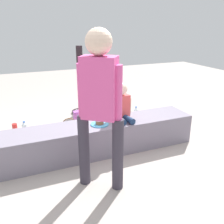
{
  "coord_description": "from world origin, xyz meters",
  "views": [
    {
      "loc": [
        -0.95,
        -2.72,
        1.57
      ],
      "look_at": [
        0.05,
        -0.32,
        0.64
      ],
      "focal_mm": 40.11,
      "sensor_mm": 36.0,
      "label": 1
    }
  ],
  "objects_px": {
    "handbag_brown_canvas": "(69,132)",
    "water_bottle_far_side": "(136,113)",
    "water_bottle_near_gift": "(25,128)",
    "party_cup_red": "(15,127)",
    "cake_plate": "(100,123)",
    "handbag_black_leather": "(107,111)",
    "gift_bag": "(80,119)",
    "adult_standing": "(100,98)",
    "child_seated": "(121,104)",
    "cake_box_white": "(132,125)"
  },
  "relations": [
    {
      "from": "handbag_brown_canvas",
      "to": "water_bottle_far_side",
      "type": "bearing_deg",
      "value": 16.3
    },
    {
      "from": "water_bottle_near_gift",
      "to": "party_cup_red",
      "type": "bearing_deg",
      "value": 123.01
    },
    {
      "from": "cake_plate",
      "to": "handbag_brown_canvas",
      "type": "xyz_separation_m",
      "value": [
        -0.27,
        0.53,
        -0.29
      ]
    },
    {
      "from": "handbag_black_leather",
      "to": "cake_plate",
      "type": "bearing_deg",
      "value": -115.87
    },
    {
      "from": "cake_plate",
      "to": "gift_bag",
      "type": "xyz_separation_m",
      "value": [
        -0.0,
        0.91,
        -0.27
      ]
    },
    {
      "from": "water_bottle_near_gift",
      "to": "party_cup_red",
      "type": "relative_size",
      "value": 1.93
    },
    {
      "from": "party_cup_red",
      "to": "handbag_brown_canvas",
      "type": "height_order",
      "value": "handbag_brown_canvas"
    },
    {
      "from": "adult_standing",
      "to": "handbag_black_leather",
      "type": "bearing_deg",
      "value": 66.42
    },
    {
      "from": "adult_standing",
      "to": "party_cup_red",
      "type": "xyz_separation_m",
      "value": [
        -0.75,
        1.81,
        -0.87
      ]
    },
    {
      "from": "adult_standing",
      "to": "gift_bag",
      "type": "height_order",
      "value": "adult_standing"
    },
    {
      "from": "handbag_brown_canvas",
      "to": "party_cup_red",
      "type": "bearing_deg",
      "value": 136.75
    },
    {
      "from": "child_seated",
      "to": "party_cup_red",
      "type": "bearing_deg",
      "value": 138.67
    },
    {
      "from": "water_bottle_near_gift",
      "to": "handbag_black_leather",
      "type": "xyz_separation_m",
      "value": [
        1.38,
        0.14,
        0.04
      ]
    },
    {
      "from": "child_seated",
      "to": "cake_box_white",
      "type": "xyz_separation_m",
      "value": [
        0.42,
        0.49,
        -0.55
      ]
    },
    {
      "from": "water_bottle_far_side",
      "to": "handbag_brown_canvas",
      "type": "xyz_separation_m",
      "value": [
        -1.25,
        -0.37,
        0.02
      ]
    },
    {
      "from": "water_bottle_near_gift",
      "to": "water_bottle_far_side",
      "type": "bearing_deg",
      "value": -2.73
    },
    {
      "from": "adult_standing",
      "to": "handbag_brown_canvas",
      "type": "relative_size",
      "value": 4.68
    },
    {
      "from": "handbag_black_leather",
      "to": "handbag_brown_canvas",
      "type": "xyz_separation_m",
      "value": [
        -0.81,
        -0.59,
        -0.01
      ]
    },
    {
      "from": "adult_standing",
      "to": "water_bottle_far_side",
      "type": "distance_m",
      "value": 2.11
    },
    {
      "from": "gift_bag",
      "to": "water_bottle_near_gift",
      "type": "xyz_separation_m",
      "value": [
        -0.83,
        0.07,
        -0.05
      ]
    },
    {
      "from": "gift_bag",
      "to": "water_bottle_near_gift",
      "type": "bearing_deg",
      "value": 175.1
    },
    {
      "from": "water_bottle_far_side",
      "to": "handbag_brown_canvas",
      "type": "bearing_deg",
      "value": -163.7
    },
    {
      "from": "child_seated",
      "to": "adult_standing",
      "type": "xyz_separation_m",
      "value": [
        -0.53,
        -0.68,
        0.32
      ]
    },
    {
      "from": "party_cup_red",
      "to": "child_seated",
      "type": "bearing_deg",
      "value": -41.33
    },
    {
      "from": "adult_standing",
      "to": "handbag_brown_canvas",
      "type": "bearing_deg",
      "value": 92.43
    },
    {
      "from": "water_bottle_near_gift",
      "to": "gift_bag",
      "type": "bearing_deg",
      "value": -4.9
    },
    {
      "from": "party_cup_red",
      "to": "handbag_brown_canvas",
      "type": "bearing_deg",
      "value": -43.25
    },
    {
      "from": "handbag_black_leather",
      "to": "handbag_brown_canvas",
      "type": "bearing_deg",
      "value": -143.89
    },
    {
      "from": "water_bottle_far_side",
      "to": "handbag_black_leather",
      "type": "distance_m",
      "value": 0.5
    },
    {
      "from": "cake_plate",
      "to": "cake_box_white",
      "type": "height_order",
      "value": "cake_plate"
    },
    {
      "from": "water_bottle_far_side",
      "to": "party_cup_red",
      "type": "xyz_separation_m",
      "value": [
        -1.95,
        0.29,
        -0.05
      ]
    },
    {
      "from": "gift_bag",
      "to": "child_seated",
      "type": "bearing_deg",
      "value": -69.55
    },
    {
      "from": "handbag_brown_canvas",
      "to": "child_seated",
      "type": "bearing_deg",
      "value": -38.85
    },
    {
      "from": "party_cup_red",
      "to": "cake_box_white",
      "type": "relative_size",
      "value": 0.31
    },
    {
      "from": "cake_box_white",
      "to": "handbag_black_leather",
      "type": "height_order",
      "value": "handbag_black_leather"
    },
    {
      "from": "cake_box_white",
      "to": "handbag_brown_canvas",
      "type": "height_order",
      "value": "handbag_brown_canvas"
    },
    {
      "from": "gift_bag",
      "to": "water_bottle_near_gift",
      "type": "distance_m",
      "value": 0.84
    },
    {
      "from": "party_cup_red",
      "to": "cake_box_white",
      "type": "xyz_separation_m",
      "value": [
        1.7,
        -0.64,
        0.0
      ]
    },
    {
      "from": "water_bottle_far_side",
      "to": "adult_standing",
      "type": "bearing_deg",
      "value": -128.4
    },
    {
      "from": "gift_bag",
      "to": "cake_box_white",
      "type": "bearing_deg",
      "value": -26.19
    },
    {
      "from": "party_cup_red",
      "to": "handbag_brown_canvas",
      "type": "distance_m",
      "value": 0.96
    },
    {
      "from": "adult_standing",
      "to": "cake_plate",
      "type": "height_order",
      "value": "adult_standing"
    },
    {
      "from": "gift_bag",
      "to": "handbag_black_leather",
      "type": "relative_size",
      "value": 0.85
    },
    {
      "from": "cake_box_white",
      "to": "party_cup_red",
      "type": "bearing_deg",
      "value": 159.42
    },
    {
      "from": "water_bottle_far_side",
      "to": "cake_box_white",
      "type": "height_order",
      "value": "water_bottle_far_side"
    },
    {
      "from": "child_seated",
      "to": "handbag_brown_canvas",
      "type": "xyz_separation_m",
      "value": [
        -0.58,
        0.47,
        -0.48
      ]
    },
    {
      "from": "cake_box_white",
      "to": "handbag_brown_canvas",
      "type": "distance_m",
      "value": 1.0
    },
    {
      "from": "adult_standing",
      "to": "water_bottle_far_side",
      "type": "xyz_separation_m",
      "value": [
        1.2,
        1.52,
        -0.82
      ]
    },
    {
      "from": "cake_plate",
      "to": "water_bottle_near_gift",
      "type": "height_order",
      "value": "cake_plate"
    },
    {
      "from": "cake_plate",
      "to": "handbag_black_leather",
      "type": "bearing_deg",
      "value": 64.13
    }
  ]
}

